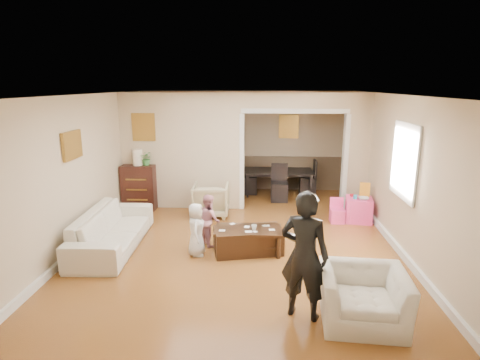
# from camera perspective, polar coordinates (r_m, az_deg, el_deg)

# --- Properties ---
(floor) EXTENTS (7.00, 7.00, 0.00)m
(floor) POSITION_cam_1_polar(r_m,az_deg,el_deg) (7.33, -0.08, -8.37)
(floor) COLOR #A6682A
(floor) RESTS_ON ground
(partition_left) EXTENTS (2.75, 0.18, 2.60)m
(partition_left) POSITION_cam_1_polar(r_m,az_deg,el_deg) (8.88, -8.38, 4.16)
(partition_left) COLOR #C4AE8F
(partition_left) RESTS_ON ground
(partition_right) EXTENTS (0.55, 0.18, 2.60)m
(partition_right) POSITION_cam_1_polar(r_m,az_deg,el_deg) (8.96, 16.61, 3.81)
(partition_right) COLOR #C4AE8F
(partition_right) RESTS_ON ground
(partition_header) EXTENTS (2.22, 0.18, 0.35)m
(partition_header) POSITION_cam_1_polar(r_m,az_deg,el_deg) (8.62, 8.04, 11.41)
(partition_header) COLOR #C4AE8F
(partition_header) RESTS_ON partition_right
(window_pane) EXTENTS (0.03, 0.95, 1.10)m
(window_pane) POSITION_cam_1_polar(r_m,az_deg,el_deg) (6.91, 22.97, 2.55)
(window_pane) COLOR white
(window_pane) RESTS_ON ground
(framed_art_partition) EXTENTS (0.45, 0.03, 0.55)m
(framed_art_partition) POSITION_cam_1_polar(r_m,az_deg,el_deg) (8.91, -13.89, 7.51)
(framed_art_partition) COLOR brown
(framed_art_partition) RESTS_ON partition_left
(framed_art_sofa_wall) EXTENTS (0.03, 0.55, 0.40)m
(framed_art_sofa_wall) POSITION_cam_1_polar(r_m,az_deg,el_deg) (6.97, -23.31, 4.69)
(framed_art_sofa_wall) COLOR brown
(framed_art_alcove) EXTENTS (0.45, 0.03, 0.55)m
(framed_art_alcove) POSITION_cam_1_polar(r_m,az_deg,el_deg) (10.30, 7.13, 7.77)
(framed_art_alcove) COLOR brown
(sofa) EXTENTS (0.96, 2.28, 0.66)m
(sofa) POSITION_cam_1_polar(r_m,az_deg,el_deg) (7.16, -18.13, -6.84)
(sofa) COLOR beige
(sofa) RESTS_ON ground
(armchair_back) EXTENTS (0.77, 0.79, 0.70)m
(armchair_back) POSITION_cam_1_polar(r_m,az_deg,el_deg) (8.43, -4.25, -2.89)
(armchair_back) COLOR tan
(armchair_back) RESTS_ON ground
(armchair_front) EXTENTS (1.05, 0.94, 0.64)m
(armchair_front) POSITION_cam_1_polar(r_m,az_deg,el_deg) (5.04, 17.50, -16.00)
(armchair_front) COLOR beige
(armchair_front) RESTS_ON ground
(dresser) EXTENTS (0.74, 0.42, 1.01)m
(dresser) POSITION_cam_1_polar(r_m,az_deg,el_deg) (9.09, -14.46, -1.03)
(dresser) COLOR #361410
(dresser) RESTS_ON ground
(table_lamp) EXTENTS (0.22, 0.22, 0.36)m
(table_lamp) POSITION_cam_1_polar(r_m,az_deg,el_deg) (8.94, -14.73, 3.23)
(table_lamp) COLOR #FFEECF
(table_lamp) RESTS_ON dresser
(potted_plant) EXTENTS (0.28, 0.25, 0.32)m
(potted_plant) POSITION_cam_1_polar(r_m,az_deg,el_deg) (8.89, -13.49, 3.10)
(potted_plant) COLOR #3C7D37
(potted_plant) RESTS_ON dresser
(coffee_table) EXTENTS (1.22, 0.79, 0.42)m
(coffee_table) POSITION_cam_1_polar(r_m,az_deg,el_deg) (6.66, 1.19, -8.80)
(coffee_table) COLOR #371E11
(coffee_table) RESTS_ON ground
(coffee_cup) EXTENTS (0.11, 0.11, 0.09)m
(coffee_cup) POSITION_cam_1_polar(r_m,az_deg,el_deg) (6.51, 2.07, -6.93)
(coffee_cup) COLOR silver
(coffee_cup) RESTS_ON coffee_table
(play_table) EXTENTS (0.59, 0.59, 0.50)m
(play_table) POSITION_cam_1_polar(r_m,az_deg,el_deg) (8.45, 16.93, -4.16)
(play_table) COLOR #FF4395
(play_table) RESTS_ON ground
(cereal_box) EXTENTS (0.21, 0.10, 0.30)m
(cereal_box) POSITION_cam_1_polar(r_m,az_deg,el_deg) (8.46, 17.75, -1.38)
(cereal_box) COLOR yellow
(cereal_box) RESTS_ON play_table
(cyan_cup) EXTENTS (0.08, 0.08, 0.08)m
(cyan_cup) POSITION_cam_1_polar(r_m,az_deg,el_deg) (8.30, 16.48, -2.38)
(cyan_cup) COLOR #26A3C0
(cyan_cup) RESTS_ON play_table
(toy_block) EXTENTS (0.09, 0.07, 0.05)m
(toy_block) POSITION_cam_1_polar(r_m,az_deg,el_deg) (8.46, 16.08, -2.15)
(toy_block) COLOR red
(toy_block) RESTS_ON play_table
(play_bowl) EXTENTS (0.24, 0.24, 0.05)m
(play_bowl) POSITION_cam_1_polar(r_m,az_deg,el_deg) (8.27, 17.59, -2.61)
(play_bowl) COLOR silver
(play_bowl) RESTS_ON play_table
(dining_table) EXTENTS (1.78, 1.02, 0.62)m
(dining_table) POSITION_cam_1_polar(r_m,az_deg,el_deg) (10.12, 5.60, -0.30)
(dining_table) COLOR black
(dining_table) RESTS_ON ground
(adult_person) EXTENTS (0.68, 0.57, 1.60)m
(adult_person) POSITION_cam_1_polar(r_m,az_deg,el_deg) (4.77, 9.38, -10.79)
(adult_person) COLOR black
(adult_person) RESTS_ON ground
(child_kneel_a) EXTENTS (0.30, 0.45, 0.89)m
(child_kneel_a) POSITION_cam_1_polar(r_m,az_deg,el_deg) (6.51, -6.40, -7.19)
(child_kneel_a) COLOR white
(child_kneel_a) RESTS_ON ground
(child_kneel_b) EXTENTS (0.53, 0.56, 0.91)m
(child_kneel_b) POSITION_cam_1_polar(r_m,az_deg,el_deg) (6.90, -4.57, -5.81)
(child_kneel_b) COLOR #CE818B
(child_kneel_b) RESTS_ON ground
(child_toddler) EXTENTS (0.43, 0.48, 0.78)m
(child_toddler) POSITION_cam_1_polar(r_m,az_deg,el_deg) (7.34, 9.64, -5.28)
(child_toddler) COLOR black
(child_toddler) RESTS_ON ground
(craft_papers) EXTENTS (0.93, 0.46, 0.00)m
(craft_papers) POSITION_cam_1_polar(r_m,az_deg,el_deg) (6.59, 1.51, -7.05)
(craft_papers) COLOR white
(craft_papers) RESTS_ON coffee_table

